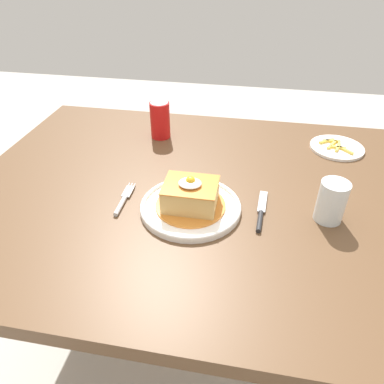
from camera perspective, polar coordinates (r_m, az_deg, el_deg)
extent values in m
plane|color=#B7B2A8|center=(1.55, -0.08, -22.45)|extent=(6.00, 6.00, 0.00)
cube|color=brown|center=(1.01, -0.11, -0.24)|extent=(1.26, 0.98, 0.04)
cylinder|color=brown|center=(1.70, -15.96, -0.53)|extent=(0.07, 0.07, 0.70)
cylinder|color=brown|center=(1.60, 22.51, -4.67)|extent=(0.07, 0.07, 0.70)
cylinder|color=white|center=(0.92, -0.22, -2.49)|extent=(0.26, 0.26, 0.01)
torus|color=white|center=(0.92, -0.23, -2.12)|extent=(0.26, 0.26, 0.01)
cylinder|color=orange|center=(0.92, -0.23, -2.09)|extent=(0.18, 0.18, 0.01)
cube|color=tan|center=(0.90, -0.23, -0.47)|extent=(0.13, 0.11, 0.06)
cube|color=orange|center=(0.88, -0.24, 1.14)|extent=(0.13, 0.11, 0.00)
ellipsoid|color=white|center=(0.87, -0.32, 1.41)|extent=(0.06, 0.05, 0.01)
sphere|color=yellow|center=(0.87, -0.24, 1.77)|extent=(0.02, 0.02, 0.02)
cylinder|color=silver|center=(0.94, -11.22, -2.14)|extent=(0.01, 0.08, 0.01)
cube|color=silver|center=(0.99, -10.03, 0.10)|extent=(0.02, 0.05, 0.00)
cylinder|color=silver|center=(1.01, -9.17, 0.86)|extent=(0.00, 0.03, 0.00)
cylinder|color=silver|center=(1.01, -9.60, 0.90)|extent=(0.00, 0.03, 0.00)
cylinder|color=silver|center=(1.01, -10.03, 0.95)|extent=(0.00, 0.03, 0.00)
cylinder|color=#262628|center=(0.89, 10.61, -4.55)|extent=(0.02, 0.08, 0.01)
cube|color=silver|center=(0.96, 11.04, -1.45)|extent=(0.03, 0.09, 0.00)
cylinder|color=red|center=(1.25, -5.04, 11.20)|extent=(0.07, 0.07, 0.12)
cylinder|color=silver|center=(1.22, -5.20, 13.84)|extent=(0.06, 0.06, 0.00)
cylinder|color=#3F2314|center=(0.94, 20.81, -2.56)|extent=(0.06, 0.06, 0.06)
cylinder|color=silver|center=(0.92, 21.11, -1.40)|extent=(0.07, 0.07, 0.10)
cylinder|color=white|center=(1.28, 21.82, 6.51)|extent=(0.17, 0.17, 0.01)
cube|color=#EAC64C|center=(1.29, 20.41, 7.53)|extent=(0.05, 0.04, 0.01)
cube|color=#EAC64C|center=(1.26, 22.04, 6.50)|extent=(0.05, 0.01, 0.01)
cube|color=#EAC64C|center=(1.25, 23.06, 6.05)|extent=(0.04, 0.04, 0.01)
cube|color=#EAC64C|center=(1.30, 21.10, 7.49)|extent=(0.06, 0.01, 0.01)
cube|color=#EAC64C|center=(1.27, 21.15, 6.95)|extent=(0.04, 0.06, 0.01)
cube|color=#EAC64C|center=(1.27, 21.98, 6.64)|extent=(0.03, 0.07, 0.01)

